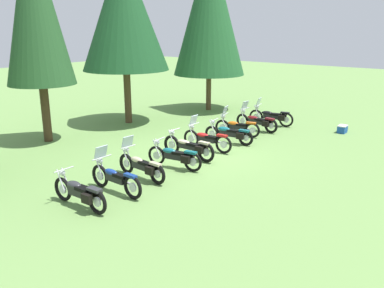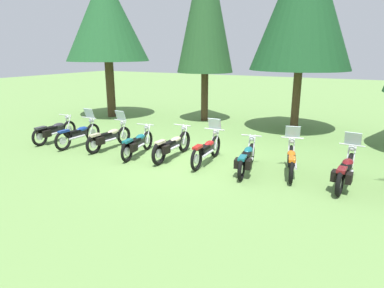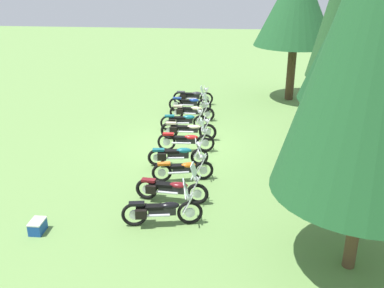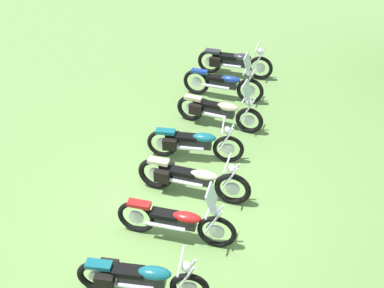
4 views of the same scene
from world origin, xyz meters
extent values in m
plane|color=#6B934C|center=(0.00, 0.00, 0.00)|extent=(80.00, 80.00, 0.00)
torus|color=black|center=(-6.06, 0.51, 0.36)|extent=(0.12, 0.72, 0.72)
cylinder|color=silver|center=(-6.06, 0.51, 0.36)|extent=(0.06, 0.28, 0.28)
torus|color=black|center=(-6.02, -0.98, 0.36)|extent=(0.12, 0.72, 0.72)
cylinder|color=silver|center=(-6.02, -0.98, 0.36)|extent=(0.06, 0.28, 0.28)
cube|color=black|center=(-6.04, -0.23, 0.47)|extent=(0.24, 0.74, 0.26)
ellipsoid|color=#2D2D33|center=(-6.05, -0.03, 0.63)|extent=(0.29, 0.53, 0.20)
cube|color=black|center=(-6.04, -0.44, 0.60)|extent=(0.27, 0.50, 0.10)
cube|color=#2D2D33|center=(-6.03, -0.90, 0.70)|extent=(0.21, 0.44, 0.08)
cylinder|color=silver|center=(-6.14, 0.45, 0.66)|extent=(0.05, 0.34, 0.65)
cylinder|color=silver|center=(-5.98, 0.45, 0.66)|extent=(0.05, 0.34, 0.65)
cylinder|color=silver|center=(-6.06, 0.37, 0.99)|extent=(0.66, 0.05, 0.04)
sphere|color=silver|center=(-6.06, 0.46, 0.87)|extent=(0.17, 0.17, 0.17)
cylinder|color=silver|center=(-5.90, -0.39, 0.38)|extent=(0.10, 0.74, 0.08)
cube|color=black|center=(-6.21, -0.78, 0.46)|extent=(0.15, 0.32, 0.26)
cube|color=black|center=(-5.85, -0.77, 0.46)|extent=(0.15, 0.32, 0.26)
torus|color=black|center=(-4.70, 0.49, 0.37)|extent=(0.12, 0.74, 0.74)
cylinder|color=silver|center=(-4.70, 0.49, 0.37)|extent=(0.06, 0.29, 0.28)
torus|color=black|center=(-4.73, -1.00, 0.37)|extent=(0.12, 0.74, 0.74)
cylinder|color=silver|center=(-4.73, -1.00, 0.37)|extent=(0.06, 0.29, 0.28)
cube|color=black|center=(-4.72, -0.26, 0.48)|extent=(0.19, 0.74, 0.24)
ellipsoid|color=navy|center=(-4.71, -0.05, 0.62)|extent=(0.22, 0.53, 0.19)
cube|color=black|center=(-4.72, -0.46, 0.59)|extent=(0.21, 0.50, 0.10)
cube|color=navy|center=(-4.73, -0.92, 0.71)|extent=(0.17, 0.44, 0.08)
cylinder|color=silver|center=(-4.77, 0.43, 0.67)|extent=(0.05, 0.34, 0.65)
cylinder|color=silver|center=(-4.64, 0.43, 0.67)|extent=(0.05, 0.34, 0.65)
cylinder|color=silver|center=(-4.70, 0.35, 1.00)|extent=(0.74, 0.05, 0.04)
sphere|color=silver|center=(-4.70, 0.44, 0.88)|extent=(0.17, 0.17, 0.17)
cylinder|color=silver|center=(-4.62, -0.42, 0.39)|extent=(0.10, 0.74, 0.08)
cube|color=silver|center=(-4.70, 0.37, 1.18)|extent=(0.44, 0.16, 0.39)
torus|color=black|center=(-3.33, 0.76, 0.35)|extent=(0.16, 0.71, 0.70)
cylinder|color=silver|center=(-3.33, 0.76, 0.35)|extent=(0.07, 0.27, 0.26)
torus|color=black|center=(-3.44, -0.78, 0.35)|extent=(0.16, 0.71, 0.70)
cylinder|color=silver|center=(-3.44, -0.78, 0.35)|extent=(0.07, 0.27, 0.26)
cube|color=black|center=(-3.38, -0.01, 0.46)|extent=(0.24, 0.78, 0.25)
ellipsoid|color=beige|center=(-3.37, 0.20, 0.61)|extent=(0.27, 0.56, 0.19)
cube|color=black|center=(-3.40, -0.22, 0.58)|extent=(0.25, 0.52, 0.10)
cube|color=beige|center=(-3.43, -0.70, 0.67)|extent=(0.20, 0.45, 0.08)
cylinder|color=silver|center=(-3.40, 0.71, 0.65)|extent=(0.07, 0.34, 0.65)
cylinder|color=silver|center=(-3.26, 0.70, 0.65)|extent=(0.07, 0.34, 0.65)
cylinder|color=silver|center=(-3.34, 0.62, 0.98)|extent=(0.61, 0.08, 0.04)
sphere|color=silver|center=(-3.33, 0.71, 0.86)|extent=(0.18, 0.18, 0.17)
cylinder|color=silver|center=(-3.28, -0.19, 0.37)|extent=(0.13, 0.77, 0.08)
cube|color=silver|center=(-3.34, 0.64, 1.16)|extent=(0.45, 0.18, 0.39)
cube|color=black|center=(-3.57, -0.57, 0.45)|extent=(0.16, 0.33, 0.26)
cube|color=black|center=(-3.28, -0.59, 0.45)|extent=(0.16, 0.33, 0.26)
torus|color=black|center=(-2.04, 0.55, 0.36)|extent=(0.20, 0.72, 0.71)
cylinder|color=silver|center=(-2.04, 0.55, 0.36)|extent=(0.09, 0.28, 0.28)
torus|color=black|center=(-1.81, -0.95, 0.36)|extent=(0.20, 0.72, 0.71)
cylinder|color=silver|center=(-1.81, -0.95, 0.36)|extent=(0.09, 0.28, 0.28)
cube|color=black|center=(-1.92, -0.20, 0.47)|extent=(0.31, 0.77, 0.25)
ellipsoid|color=#14606B|center=(-1.95, 0.01, 0.62)|extent=(0.32, 0.56, 0.20)
cube|color=black|center=(-1.89, -0.40, 0.59)|extent=(0.30, 0.53, 0.10)
cube|color=#14606B|center=(-1.82, -0.87, 0.69)|extent=(0.25, 0.46, 0.08)
cylinder|color=silver|center=(-2.10, 0.48, 0.65)|extent=(0.09, 0.34, 0.65)
cylinder|color=silver|center=(-1.95, 0.50, 0.65)|extent=(0.09, 0.34, 0.65)
cylinder|color=silver|center=(-2.02, 0.41, 0.99)|extent=(0.68, 0.14, 0.04)
sphere|color=silver|center=(-2.03, 0.50, 0.87)|extent=(0.19, 0.19, 0.17)
cylinder|color=silver|center=(-1.78, -0.34, 0.38)|extent=(0.19, 0.75, 0.08)
cube|color=black|center=(-1.99, -0.77, 0.46)|extent=(0.19, 0.34, 0.26)
cube|color=black|center=(-1.68, -0.73, 0.46)|extent=(0.19, 0.34, 0.26)
torus|color=black|center=(-0.71, 0.96, 0.38)|extent=(0.12, 0.77, 0.77)
cylinder|color=silver|center=(-0.71, 0.96, 0.38)|extent=(0.05, 0.29, 0.29)
torus|color=black|center=(-0.70, -0.71, 0.38)|extent=(0.12, 0.77, 0.77)
cylinder|color=silver|center=(-0.70, -0.71, 0.38)|extent=(0.05, 0.29, 0.29)
cube|color=black|center=(-0.70, 0.13, 0.48)|extent=(0.19, 0.83, 0.21)
ellipsoid|color=beige|center=(-0.70, 0.36, 0.61)|extent=(0.24, 0.59, 0.17)
cube|color=black|center=(-0.70, -0.10, 0.58)|extent=(0.22, 0.55, 0.10)
cube|color=beige|center=(-0.70, -0.63, 0.74)|extent=(0.18, 0.44, 0.08)
cylinder|color=silver|center=(-0.78, 0.90, 0.68)|extent=(0.04, 0.34, 0.65)
cylinder|color=silver|center=(-0.63, 0.90, 0.68)|extent=(0.04, 0.34, 0.65)
cylinder|color=silver|center=(-0.71, 0.82, 1.02)|extent=(0.68, 0.04, 0.04)
sphere|color=silver|center=(-0.71, 0.91, 0.90)|extent=(0.17, 0.17, 0.17)
cylinder|color=silver|center=(-0.58, -0.06, 0.40)|extent=(0.08, 0.83, 0.08)
cube|color=black|center=(-0.85, -0.51, 0.48)|extent=(0.14, 0.32, 0.26)
cube|color=black|center=(-0.55, -0.51, 0.48)|extent=(0.14, 0.32, 0.26)
torus|color=black|center=(0.54, 0.96, 0.37)|extent=(0.13, 0.75, 0.75)
cylinder|color=silver|center=(0.54, 0.96, 0.37)|extent=(0.06, 0.29, 0.29)
torus|color=black|center=(0.61, -0.62, 0.37)|extent=(0.13, 0.75, 0.75)
cylinder|color=silver|center=(0.61, -0.62, 0.37)|extent=(0.06, 0.29, 0.29)
cube|color=black|center=(0.58, 0.17, 0.47)|extent=(0.23, 0.79, 0.23)
ellipsoid|color=#B21919|center=(0.57, 0.39, 0.61)|extent=(0.27, 0.57, 0.18)
cube|color=black|center=(0.59, -0.05, 0.58)|extent=(0.26, 0.53, 0.10)
cube|color=#B21919|center=(0.61, -0.54, 0.73)|extent=(0.20, 0.45, 0.08)
cylinder|color=silver|center=(0.47, 0.89, 0.67)|extent=(0.06, 0.34, 0.65)
cylinder|color=silver|center=(0.62, 0.90, 0.67)|extent=(0.06, 0.34, 0.65)
cylinder|color=silver|center=(0.55, 0.82, 1.01)|extent=(0.73, 0.07, 0.04)
sphere|color=silver|center=(0.54, 0.91, 0.89)|extent=(0.18, 0.18, 0.17)
cylinder|color=silver|center=(0.71, 0.00, 0.39)|extent=(0.12, 0.78, 0.08)
cube|color=silver|center=(0.55, 0.84, 1.19)|extent=(0.45, 0.17, 0.39)
torus|color=black|center=(1.88, 0.84, 0.34)|extent=(0.21, 0.68, 0.67)
cylinder|color=silver|center=(1.88, 0.84, 0.34)|extent=(0.09, 0.26, 0.25)
torus|color=black|center=(2.11, -0.75, 0.34)|extent=(0.21, 0.68, 0.67)
cylinder|color=silver|center=(2.11, -0.75, 0.34)|extent=(0.09, 0.26, 0.25)
cube|color=black|center=(1.99, 0.04, 0.45)|extent=(0.32, 0.82, 0.26)
ellipsoid|color=#14606B|center=(1.96, 0.26, 0.61)|extent=(0.34, 0.60, 0.20)
cube|color=black|center=(2.03, -0.17, 0.58)|extent=(0.32, 0.56, 0.10)
cube|color=#14606B|center=(2.10, -0.67, 0.65)|extent=(0.25, 0.46, 0.08)
cylinder|color=silver|center=(1.81, 0.77, 0.63)|extent=(0.09, 0.34, 0.65)
cylinder|color=silver|center=(1.96, 0.79, 0.63)|extent=(0.09, 0.34, 0.65)
cylinder|color=silver|center=(1.90, 0.70, 0.97)|extent=(0.64, 0.13, 0.04)
sphere|color=silver|center=(1.88, 0.79, 0.85)|extent=(0.19, 0.19, 0.17)
cylinder|color=silver|center=(2.15, -0.11, 0.36)|extent=(0.20, 0.80, 0.08)
cube|color=black|center=(1.92, -0.58, 0.44)|extent=(0.19, 0.34, 0.26)
cube|color=black|center=(2.25, -0.53, 0.44)|extent=(0.19, 0.34, 0.26)
torus|color=black|center=(3.08, 1.09, 0.35)|extent=(0.26, 0.71, 0.71)
cylinder|color=silver|center=(3.08, 1.09, 0.35)|extent=(0.11, 0.28, 0.27)
torus|color=black|center=(3.41, -0.33, 0.35)|extent=(0.26, 0.71, 0.71)
cylinder|color=silver|center=(3.41, -0.33, 0.35)|extent=(0.11, 0.28, 0.27)
cube|color=black|center=(3.24, 0.38, 0.45)|extent=(0.35, 0.75, 0.22)
ellipsoid|color=#D16014|center=(3.20, 0.58, 0.59)|extent=(0.36, 0.55, 0.17)
cube|color=black|center=(3.29, 0.19, 0.56)|extent=(0.33, 0.52, 0.10)
cube|color=#D16014|center=(3.39, -0.25, 0.68)|extent=(0.28, 0.47, 0.08)
cylinder|color=silver|center=(3.02, 1.02, 0.65)|extent=(0.12, 0.34, 0.65)
cylinder|color=silver|center=(3.17, 1.05, 0.65)|extent=(0.12, 0.34, 0.65)
cylinder|color=silver|center=(3.11, 0.95, 0.99)|extent=(0.66, 0.18, 0.04)
sphere|color=silver|center=(3.09, 1.04, 0.87)|extent=(0.20, 0.20, 0.17)
cylinder|color=silver|center=(3.40, 0.25, 0.37)|extent=(0.24, 0.72, 0.08)
cube|color=silver|center=(3.11, 0.97, 1.17)|extent=(0.46, 0.25, 0.39)
torus|color=black|center=(4.80, 1.04, 0.36)|extent=(0.17, 0.72, 0.71)
cylinder|color=silver|center=(4.80, 1.04, 0.36)|extent=(0.07, 0.27, 0.27)
torus|color=black|center=(4.67, -0.61, 0.36)|extent=(0.17, 0.72, 0.71)
cylinder|color=silver|center=(4.67, -0.61, 0.36)|extent=(0.07, 0.27, 0.27)
cube|color=black|center=(4.74, 0.22, 0.46)|extent=(0.29, 0.83, 0.23)
ellipsoid|color=maroon|center=(4.76, 0.44, 0.60)|extent=(0.32, 0.60, 0.18)
cube|color=black|center=(4.72, -0.01, 0.57)|extent=(0.30, 0.56, 0.10)
cube|color=maroon|center=(4.68, -0.53, 0.68)|extent=(0.24, 0.45, 0.08)
cylinder|color=silver|center=(4.71, 0.99, 0.65)|extent=(0.07, 0.34, 0.65)
cylinder|color=silver|center=(4.88, 0.98, 0.65)|extent=(0.07, 0.34, 0.65)
cylinder|color=silver|center=(4.79, 0.90, 0.99)|extent=(0.68, 0.09, 0.04)
sphere|color=silver|center=(4.80, 0.99, 0.87)|extent=(0.18, 0.18, 0.17)
cylinder|color=silver|center=(4.86, 0.03, 0.38)|extent=(0.14, 0.82, 0.08)
cube|color=silver|center=(4.79, 0.92, 1.17)|extent=(0.45, 0.19, 0.39)
cube|color=black|center=(4.51, -0.39, 0.46)|extent=(0.16, 0.33, 0.26)
cube|color=black|center=(4.87, -0.42, 0.46)|extent=(0.16, 0.33, 0.26)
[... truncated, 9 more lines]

